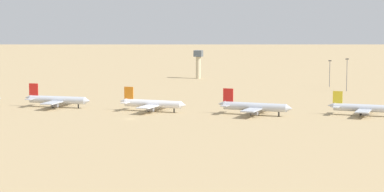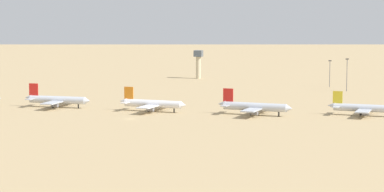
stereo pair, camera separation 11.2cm
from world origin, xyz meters
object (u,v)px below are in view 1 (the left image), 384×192
parked_jet_red_1 (57,100)px  control_tower (198,62)px  parked_jet_red_3 (254,107)px  parked_jet_yellow_4 (363,108)px  parked_jet_orange_2 (152,104)px  light_pole_mid (330,72)px  light_pole_west (347,73)px

parked_jet_red_1 → control_tower: bearing=82.4°
parked_jet_red_3 → parked_jet_red_1: bearing=-174.5°
parked_jet_red_3 → parked_jet_yellow_4: bearing=19.5°
parked_jet_orange_2 → control_tower: bearing=103.9°
parked_jet_orange_2 → parked_jet_red_3: size_ratio=0.96×
parked_jet_yellow_4 → light_pole_mid: light_pole_mid is taller
parked_jet_red_1 → light_pole_west: size_ratio=1.81×
light_pole_west → parked_jet_red_3: bearing=-105.8°
light_pole_mid → light_pole_west: bearing=-62.8°
parked_jet_orange_2 → light_pole_mid: 146.30m
parked_jet_orange_2 → light_pole_mid: bearing=70.0°
parked_jet_red_3 → light_pole_mid: 132.59m
parked_jet_yellow_4 → parked_jet_red_1: bearing=-171.6°
control_tower → parked_jet_orange_2: bearing=-82.6°
parked_jet_red_1 → control_tower: size_ratio=1.79×
control_tower → light_pole_mid: (86.85, -34.96, -2.04)m
parked_jet_orange_2 → light_pole_mid: light_pole_mid is taller
light_pole_west → parked_jet_red_1: bearing=-139.1°
parked_jet_red_1 → parked_jet_yellow_4: (136.80, 6.84, -0.22)m
parked_jet_orange_2 → parked_jet_yellow_4: 90.76m
control_tower → light_pole_mid: size_ratio=1.18×
light_pole_mid → parked_jet_yellow_4: bearing=-78.4°
parked_jet_red_3 → parked_jet_yellow_4: parked_jet_red_3 is taller
parked_jet_red_1 → light_pole_mid: 170.16m
light_pole_mid → control_tower: bearing=158.1°
parked_jet_orange_2 → parked_jet_red_3: (45.47, -0.18, 0.13)m
control_tower → parked_jet_red_1: bearing=-98.7°
light_pole_mid → parked_jet_red_3: bearing=-98.6°
parked_jet_red_1 → light_pole_west: (123.01, 106.43, 6.67)m
control_tower → light_pole_west: control_tower is taller
parked_jet_red_1 → parked_jet_orange_2: size_ratio=1.02×
parked_jet_red_3 → light_pole_west: size_ratio=1.85×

